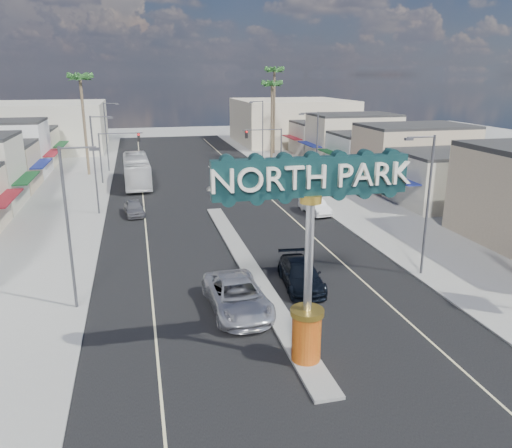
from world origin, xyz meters
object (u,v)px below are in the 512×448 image
city_bus (137,170)px  gateway_sign (310,237)px  streetlight_l_near (71,221)px  palm_right_far (274,75)px  streetlight_r_mid (315,152)px  traffic_signal_left (116,148)px  streetlight_l_mid (96,160)px  streetlight_l_far (107,133)px  suv_right (301,274)px  suv_left (237,296)px  car_parked_right (315,206)px  streetlight_r_near (426,199)px  car_parked_left (134,208)px  streetlight_r_far (262,130)px  traffic_signal_right (267,143)px  palm_right_mid (272,88)px  palm_left_far (80,83)px

city_bus → gateway_sign: bearing=-81.8°
streetlight_l_near → palm_right_far: (25.43, 52.00, 7.32)m
streetlight_l_near → streetlight_r_mid: same height
streetlight_l_near → city_bus: size_ratio=0.75×
traffic_signal_left → streetlight_l_mid: 14.07m
streetlight_l_far → suv_right: streetlight_l_far is taller
suv_left → car_parked_right: (11.00, 17.96, -0.16)m
streetlight_r_near → car_parked_left: bearing=133.1°
streetlight_r_far → suv_right: bearing=-100.8°
traffic_signal_right → palm_right_mid: size_ratio=0.50×
streetlight_r_far → car_parked_left: 29.40m
streetlight_l_far → streetlight_r_near: (20.87, -42.00, 0.00)m
palm_right_mid → suv_left: 51.48m
traffic_signal_right → streetlight_r_mid: (1.25, -13.99, 0.79)m
streetlight_l_far → streetlight_r_near: same height
traffic_signal_left → city_bus: (2.18, -1.23, -2.60)m
suv_right → car_parked_left: (-9.84, 18.98, -0.09)m
palm_right_far → car_parked_left: (-22.41, -32.96, -11.68)m
palm_right_far → car_parked_right: 38.61m
streetlight_l_near → streetlight_l_far: (0.00, 42.00, 0.00)m
streetlight_r_mid → city_bus: (-17.43, 12.76, -3.39)m
gateway_sign → palm_right_far: bearing=76.0°
streetlight_l_near → suv_right: size_ratio=1.66×
palm_right_mid → car_parked_left: 35.24m
palm_right_mid → suv_right: size_ratio=2.23×
gateway_sign → streetlight_l_far: size_ratio=1.02×
car_parked_left → gateway_sign: bearing=-80.2°
car_parked_right → city_bus: size_ratio=0.37×
palm_right_mid → streetlight_l_mid: bearing=-132.0°
streetlight_r_mid → suv_right: bearing=-111.9°
suv_right → car_parked_right: bearing=72.6°
traffic_signal_left → palm_left_far: palm_left_far is taller
streetlight_l_near → streetlight_l_mid: bearing=90.0°
streetlight_l_far → car_parked_right: bearing=-53.6°
palm_right_far → suv_right: bearing=-103.6°
streetlight_l_far → car_parked_right: streetlight_l_far is taller
palm_left_far → suv_right: 44.14m
streetlight_l_near → suv_left: streetlight_l_near is taller
streetlight_r_mid → palm_right_far: size_ratio=0.64×
streetlight_r_mid → car_parked_left: (-17.84, -0.96, -4.37)m
streetlight_l_near → suv_left: size_ratio=1.40×
car_parked_left → palm_right_far: bearing=50.3°
streetlight_r_mid → traffic_signal_right: bearing=95.1°
streetlight_l_far → palm_right_mid: size_ratio=0.74×
palm_left_far → suv_left: bearing=-75.4°
suv_right → streetlight_l_near: bearing=-174.4°
streetlight_l_near → palm_right_mid: bearing=63.0°
traffic_signal_right → streetlight_l_near: size_ratio=0.67×
streetlight_r_near → traffic_signal_left: bearing=120.0°
suv_right → city_bus: bearing=111.5°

